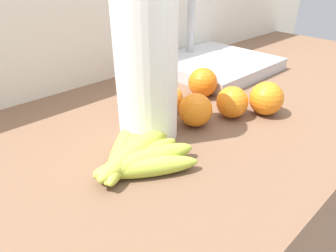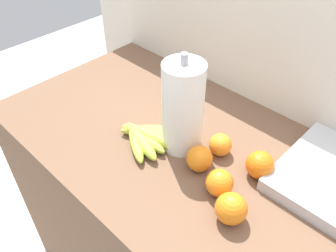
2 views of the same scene
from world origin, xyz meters
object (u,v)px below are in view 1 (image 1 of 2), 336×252
orange_far_right (169,99)px  sink_basin (214,63)px  orange_front (195,110)px  orange_right (203,82)px  orange_back_left (232,102)px  paper_towel_roll (147,71)px  banana_bunch (136,156)px  orange_center (267,98)px

orange_far_right → sink_basin: size_ratio=0.19×
orange_front → orange_right: bearing=35.2°
orange_back_left → orange_front: size_ratio=0.99×
sink_basin → orange_back_left: bearing=-134.4°
orange_front → paper_towel_roll: bearing=159.0°
orange_back_left → paper_towel_roll: (-0.19, 0.07, 0.10)m
banana_bunch → orange_back_left: 0.27m
banana_bunch → orange_back_left: size_ratio=2.89×
banana_bunch → paper_towel_roll: (0.08, 0.06, 0.12)m
banana_bunch → orange_right: (0.31, 0.12, 0.02)m
orange_center → sink_basin: 0.33m
paper_towel_roll → sink_basin: 0.47m
orange_far_right → paper_towel_roll: paper_towel_roll is taller
paper_towel_roll → sink_basin: bearing=22.1°
orange_far_right → sink_basin: sink_basin is taller
orange_front → orange_right: size_ratio=0.95×
banana_bunch → paper_towel_roll: 0.16m
sink_basin → paper_towel_roll: bearing=-157.9°
orange_right → orange_center: (0.03, -0.17, 0.00)m
banana_bunch → orange_far_right: 0.22m
orange_back_left → orange_center: size_ratio=0.93×
orange_center → paper_towel_roll: 0.30m
orange_back_left → orange_front: (-0.09, 0.03, 0.00)m
orange_back_left → orange_center: 0.08m
orange_far_right → sink_basin: 0.34m
orange_center → orange_far_right: bearing=134.5°
orange_center → orange_far_right: (-0.16, 0.16, -0.01)m
paper_towel_roll → sink_basin: paper_towel_roll is taller
orange_far_right → banana_bunch: bearing=-148.7°
orange_center → paper_towel_roll: paper_towel_roll is taller
sink_basin → orange_center: bearing=-119.7°
orange_front → orange_far_right: bearing=86.7°
orange_front → paper_towel_roll: 0.14m
orange_back_left → paper_towel_roll: 0.22m
sink_basin → orange_far_right: bearing=-158.7°
orange_front → sink_basin: (0.32, 0.21, -0.01)m
orange_front → sink_basin: sink_basin is taller
banana_bunch → orange_back_left: orange_back_left is taller
banana_bunch → orange_right: 0.33m
banana_bunch → orange_right: size_ratio=2.71×
orange_back_left → orange_right: size_ratio=0.94×
orange_right → orange_center: size_ratio=0.99×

